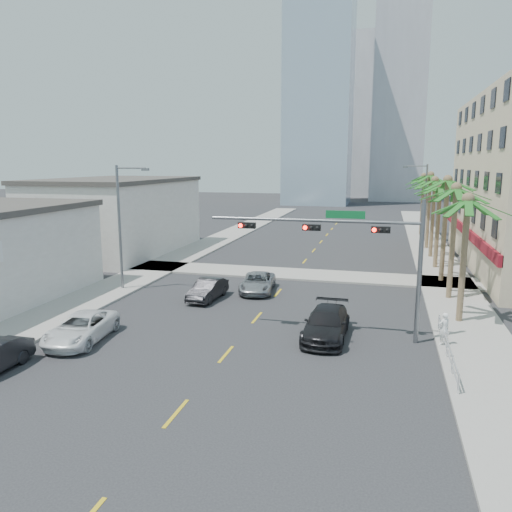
% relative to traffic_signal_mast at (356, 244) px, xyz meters
% --- Properties ---
extents(ground, '(260.00, 260.00, 0.00)m').
position_rel_traffic_signal_mast_xyz_m(ground, '(-5.78, -7.95, -5.06)').
color(ground, '#262628').
rests_on(ground, ground).
extents(sidewalk_right, '(4.00, 120.00, 0.15)m').
position_rel_traffic_signal_mast_xyz_m(sidewalk_right, '(6.22, 12.05, -4.99)').
color(sidewalk_right, gray).
rests_on(sidewalk_right, ground).
extents(sidewalk_left, '(4.00, 120.00, 0.15)m').
position_rel_traffic_signal_mast_xyz_m(sidewalk_left, '(-17.78, 12.05, -4.99)').
color(sidewalk_left, gray).
rests_on(sidewalk_left, ground).
extents(sidewalk_cross, '(80.00, 4.00, 0.15)m').
position_rel_traffic_signal_mast_xyz_m(sidewalk_cross, '(-5.78, 14.05, -4.99)').
color(sidewalk_cross, gray).
rests_on(sidewalk_cross, ground).
extents(building_left_far, '(11.00, 18.00, 7.20)m').
position_rel_traffic_signal_mast_xyz_m(building_left_far, '(-25.28, 20.05, -1.46)').
color(building_left_far, beige).
rests_on(building_left_far, ground).
extents(tower_far_left, '(14.00, 14.00, 48.00)m').
position_rel_traffic_signal_mast_xyz_m(tower_far_left, '(-13.78, 87.05, 18.94)').
color(tower_far_left, '#99B2C6').
rests_on(tower_far_left, ground).
extents(tower_far_right, '(12.00, 12.00, 60.00)m').
position_rel_traffic_signal_mast_xyz_m(tower_far_right, '(3.22, 102.05, 24.94)').
color(tower_far_right, '#ADADB2').
rests_on(tower_far_right, ground).
extents(tower_far_center, '(16.00, 16.00, 42.00)m').
position_rel_traffic_signal_mast_xyz_m(tower_far_center, '(-8.78, 117.05, 15.94)').
color(tower_far_center, '#ADADB2').
rests_on(tower_far_center, ground).
extents(traffic_signal_mast, '(11.12, 0.54, 7.20)m').
position_rel_traffic_signal_mast_xyz_m(traffic_signal_mast, '(0.00, 0.00, 0.00)').
color(traffic_signal_mast, slate).
rests_on(traffic_signal_mast, ground).
extents(palm_tree_0, '(4.80, 4.80, 7.80)m').
position_rel_traffic_signal_mast_xyz_m(palm_tree_0, '(5.82, 4.05, 2.02)').
color(palm_tree_0, brown).
rests_on(palm_tree_0, ground).
extents(palm_tree_1, '(4.80, 4.80, 8.16)m').
position_rel_traffic_signal_mast_xyz_m(palm_tree_1, '(5.82, 9.25, 2.37)').
color(palm_tree_1, brown).
rests_on(palm_tree_1, ground).
extents(palm_tree_2, '(4.80, 4.80, 8.52)m').
position_rel_traffic_signal_mast_xyz_m(palm_tree_2, '(5.82, 14.45, 2.72)').
color(palm_tree_2, brown).
rests_on(palm_tree_2, ground).
extents(palm_tree_3, '(4.80, 4.80, 7.80)m').
position_rel_traffic_signal_mast_xyz_m(palm_tree_3, '(5.82, 19.65, 2.02)').
color(palm_tree_3, brown).
rests_on(palm_tree_3, ground).
extents(palm_tree_4, '(4.80, 4.80, 8.16)m').
position_rel_traffic_signal_mast_xyz_m(palm_tree_4, '(5.82, 24.85, 2.37)').
color(palm_tree_4, brown).
rests_on(palm_tree_4, ground).
extents(palm_tree_5, '(4.80, 4.80, 8.52)m').
position_rel_traffic_signal_mast_xyz_m(palm_tree_5, '(5.82, 30.05, 2.72)').
color(palm_tree_5, brown).
rests_on(palm_tree_5, ground).
extents(palm_tree_6, '(4.80, 4.80, 7.80)m').
position_rel_traffic_signal_mast_xyz_m(palm_tree_6, '(5.82, 35.25, 2.02)').
color(palm_tree_6, brown).
rests_on(palm_tree_6, ground).
extents(palm_tree_7, '(4.80, 4.80, 8.16)m').
position_rel_traffic_signal_mast_xyz_m(palm_tree_7, '(5.82, 40.45, 2.37)').
color(palm_tree_7, brown).
rests_on(palm_tree_7, ground).
extents(streetlight_left, '(2.55, 0.25, 9.00)m').
position_rel_traffic_signal_mast_xyz_m(streetlight_left, '(-16.78, 6.05, -0.00)').
color(streetlight_left, slate).
rests_on(streetlight_left, ground).
extents(streetlight_right, '(2.55, 0.25, 9.00)m').
position_rel_traffic_signal_mast_xyz_m(streetlight_right, '(5.21, 30.05, -0.00)').
color(streetlight_right, slate).
rests_on(streetlight_right, ground).
extents(guardrail, '(0.08, 8.08, 1.00)m').
position_rel_traffic_signal_mast_xyz_m(guardrail, '(4.52, -1.95, -4.39)').
color(guardrail, silver).
rests_on(guardrail, ground).
extents(car_parked_far, '(2.88, 5.33, 1.42)m').
position_rel_traffic_signal_mast_xyz_m(car_parked_far, '(-13.64, -4.10, -4.35)').
color(car_parked_far, white).
rests_on(car_parked_far, ground).
extents(car_lane_left, '(1.74, 4.28, 1.38)m').
position_rel_traffic_signal_mast_xyz_m(car_lane_left, '(-10.06, 5.19, -4.37)').
color(car_lane_left, black).
rests_on(car_lane_left, ground).
extents(car_lane_center, '(2.80, 5.07, 1.34)m').
position_rel_traffic_signal_mast_xyz_m(car_lane_center, '(-7.28, 8.03, -4.39)').
color(car_lane_center, '#A5A6AA').
rests_on(car_lane_center, ground).
extents(car_lane_right, '(2.24, 5.38, 1.55)m').
position_rel_traffic_signal_mast_xyz_m(car_lane_right, '(-1.36, -0.38, -4.28)').
color(car_lane_right, black).
rests_on(car_lane_right, ground).
extents(pedestrian, '(0.72, 0.64, 1.66)m').
position_rel_traffic_signal_mast_xyz_m(pedestrian, '(4.52, -0.30, -4.08)').
color(pedestrian, white).
rests_on(pedestrian, sidewalk_right).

